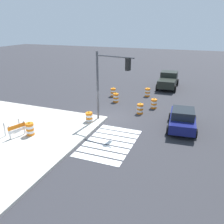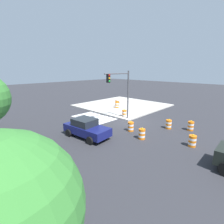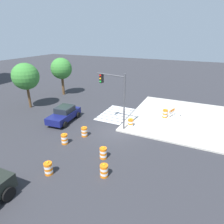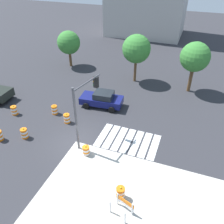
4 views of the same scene
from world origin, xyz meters
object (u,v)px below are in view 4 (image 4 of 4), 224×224
object	(u,v)px
traffic_barrel_median_far	(55,110)
traffic_barrel_far_curb	(14,110)
traffic_barrel_near_corner	(24,133)
traffic_barrel_median_near	(86,151)
street_tree_streetside_far	(69,43)
construction_barricade	(123,205)
traffic_light_pole	(84,102)
traffic_barrel_lane_center	(67,118)
traffic_barrel_on_sidewalk	(120,193)
street_tree_streetside_mid	(195,57)
sports_car	(102,99)
street_tree_streetside_near	(136,49)

from	to	relation	value
traffic_barrel_median_far	traffic_barrel_far_curb	bearing A→B (deg)	-157.86
traffic_barrel_near_corner	traffic_barrel_median_near	bearing A→B (deg)	-0.99
traffic_barrel_median_far	street_tree_streetside_far	distance (m)	12.29
traffic_barrel_far_curb	construction_barricade	distance (m)	14.73
traffic_barrel_far_curb	traffic_light_pole	xyz separation A→B (m)	(8.44, -1.13, 3.46)
construction_barricade	street_tree_streetside_far	world-z (taller)	street_tree_streetside_far
traffic_barrel_near_corner	traffic_light_pole	bearing A→B (deg)	15.34
construction_barricade	traffic_barrel_lane_center	bearing A→B (deg)	138.52
traffic_barrel_median_far	traffic_barrel_on_sidewalk	world-z (taller)	traffic_barrel_on_sidewalk
street_tree_streetside_mid	sports_car	bearing A→B (deg)	-141.29
traffic_barrel_median_far	street_tree_streetside_mid	size ratio (longest dim) A/B	0.18
traffic_barrel_median_far	street_tree_streetside_mid	bearing A→B (deg)	38.48
sports_car	construction_barricade	distance (m)	12.24
traffic_barrel_on_sidewalk	construction_barricade	distance (m)	0.96
traffic_barrel_on_sidewalk	street_tree_streetside_mid	bearing A→B (deg)	80.67
construction_barricade	street_tree_streetside_near	bearing A→B (deg)	103.78
traffic_barrel_median_near	traffic_barrel_median_far	world-z (taller)	same
traffic_barrel_on_sidewalk	street_tree_streetside_mid	size ratio (longest dim) A/B	0.18
traffic_barrel_near_corner	street_tree_streetside_far	bearing A→B (deg)	104.42
traffic_barrel_median_near	traffic_barrel_far_curb	size ratio (longest dim) A/B	1.00
sports_car	traffic_barrel_near_corner	size ratio (longest dim) A/B	4.36
street_tree_streetside_near	traffic_barrel_far_curb	bearing A→B (deg)	-128.79
traffic_barrel_median_near	street_tree_streetside_near	bearing A→B (deg)	90.25
construction_barricade	traffic_barrel_median_near	bearing A→B (deg)	139.54
traffic_barrel_median_far	traffic_barrel_lane_center	size ratio (longest dim) A/B	1.00
traffic_barrel_near_corner	traffic_barrel_median_far	distance (m)	4.07
traffic_barrel_lane_center	street_tree_streetside_far	distance (m)	13.79
construction_barricade	traffic_barrel_near_corner	bearing A→B (deg)	159.86
traffic_barrel_near_corner	traffic_barrel_far_curb	bearing A→B (deg)	141.24
construction_barricade	sports_car	bearing A→B (deg)	118.61
traffic_barrel_median_near	traffic_light_pole	bearing A→B (deg)	113.03
traffic_barrel_near_corner	traffic_light_pole	xyz separation A→B (m)	(5.24, 1.44, 3.46)
sports_car	street_tree_streetside_mid	xyz separation A→B (m)	(8.09, 6.48, 3.24)
construction_barricade	traffic_barrel_on_sidewalk	bearing A→B (deg)	119.23
traffic_barrel_near_corner	traffic_barrel_lane_center	xyz separation A→B (m)	(2.31, 3.20, 0.00)
street_tree_streetside_near	street_tree_streetside_mid	distance (m)	6.53
traffic_barrel_median_near	traffic_barrel_on_sidewalk	distance (m)	4.69
traffic_barrel_near_corner	sports_car	bearing A→B (deg)	58.75
traffic_barrel_median_near	construction_barricade	xyz separation A→B (m)	(4.24, -3.61, 0.27)
traffic_barrel_near_corner	street_tree_streetside_far	distance (m)	15.93
traffic_barrel_near_corner	traffic_barrel_on_sidewalk	xyz separation A→B (m)	(9.66, -2.88, 0.15)
traffic_barrel_median_near	traffic_light_pole	distance (m)	3.84
traffic_barrel_median_far	street_tree_streetside_far	xyz separation A→B (m)	(-4.35, 11.13, 2.85)
traffic_barrel_lane_center	street_tree_streetside_far	world-z (taller)	street_tree_streetside_far
traffic_barrel_median_far	street_tree_streetside_far	bearing A→B (deg)	111.36
traffic_barrel_near_corner	traffic_barrel_on_sidewalk	bearing A→B (deg)	-16.61
construction_barricade	street_tree_streetside_near	distance (m)	18.34
traffic_barrel_on_sidewalk	traffic_barrel_lane_center	bearing A→B (deg)	140.41
traffic_barrel_lane_center	traffic_barrel_near_corner	bearing A→B (deg)	-125.81
traffic_barrel_on_sidewalk	traffic_barrel_near_corner	bearing A→B (deg)	163.39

